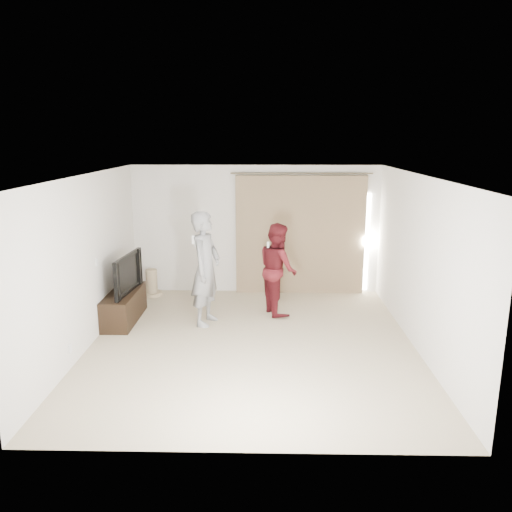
{
  "coord_description": "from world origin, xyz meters",
  "views": [
    {
      "loc": [
        0.22,
        -7.23,
        3.14
      ],
      "look_at": [
        0.04,
        1.2,
        1.12
      ],
      "focal_mm": 35.0,
      "sensor_mm": 36.0,
      "label": 1
    }
  ],
  "objects_px": {
    "tv_console": "(124,306)",
    "tv": "(122,273)",
    "person_woman": "(278,269)",
    "person_man": "(206,269)"
  },
  "relations": [
    {
      "from": "tv_console",
      "to": "person_man",
      "type": "distance_m",
      "value": 1.63
    },
    {
      "from": "tv_console",
      "to": "person_woman",
      "type": "xyz_separation_m",
      "value": [
        2.69,
        0.47,
        0.57
      ]
    },
    {
      "from": "tv_console",
      "to": "tv",
      "type": "distance_m",
      "value": 0.6
    },
    {
      "from": "tv_console",
      "to": "person_man",
      "type": "bearing_deg",
      "value": -3.69
    },
    {
      "from": "tv_console",
      "to": "tv",
      "type": "relative_size",
      "value": 1.16
    },
    {
      "from": "tv",
      "to": "person_man",
      "type": "bearing_deg",
      "value": -87.83
    },
    {
      "from": "tv_console",
      "to": "person_woman",
      "type": "distance_m",
      "value": 2.79
    },
    {
      "from": "person_man",
      "to": "person_woman",
      "type": "xyz_separation_m",
      "value": [
        1.23,
        0.57,
        -0.14
      ]
    },
    {
      "from": "tv",
      "to": "tv_console",
      "type": "bearing_deg",
      "value": 0.0
    },
    {
      "from": "tv_console",
      "to": "tv",
      "type": "bearing_deg",
      "value": 0.0
    }
  ]
}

